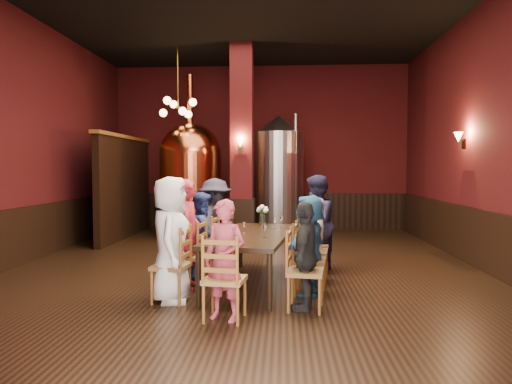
# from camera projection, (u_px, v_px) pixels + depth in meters

# --- Properties ---
(room) EXTENTS (10.00, 10.02, 4.50)m
(room) POSITION_uv_depth(u_px,v_px,m) (244.00, 135.00, 7.64)
(room) COLOR black
(room) RESTS_ON ground
(wainscot_right) EXTENTS (0.08, 9.90, 1.00)m
(wainscot_right) POSITION_uv_depth(u_px,v_px,m) (484.00, 241.00, 7.49)
(wainscot_right) COLOR black
(wainscot_right) RESTS_ON ground
(wainscot_back) EXTENTS (7.90, 0.08, 1.00)m
(wainscot_back) POSITION_uv_depth(u_px,v_px,m) (260.00, 211.00, 12.67)
(wainscot_back) COLOR black
(wainscot_back) RESTS_ON ground
(wainscot_left) EXTENTS (0.08, 9.90, 1.00)m
(wainscot_left) POSITION_uv_depth(u_px,v_px,m) (19.00, 236.00, 7.97)
(wainscot_left) COLOR black
(wainscot_left) RESTS_ON ground
(column) EXTENTS (0.58, 0.58, 4.50)m
(column) POSITION_uv_depth(u_px,v_px,m) (242.00, 144.00, 10.45)
(column) COLOR #430E12
(column) RESTS_ON ground
(partition) EXTENTS (0.22, 3.50, 2.40)m
(partition) POSITION_uv_depth(u_px,v_px,m) (125.00, 188.00, 11.08)
(partition) COLOR black
(partition) RESTS_ON ground
(pendant_cluster) EXTENTS (0.90, 0.90, 1.70)m
(pendant_cluster) POSITION_uv_depth(u_px,v_px,m) (178.00, 108.00, 10.59)
(pendant_cluster) COLOR #A57226
(pendant_cluster) RESTS_ON room
(sconce_wall) EXTENTS (0.20, 0.20, 0.36)m
(sconce_wall) POSITION_uv_depth(u_px,v_px,m) (464.00, 140.00, 8.20)
(sconce_wall) COLOR black
(sconce_wall) RESTS_ON room
(sconce_column) EXTENTS (0.20, 0.20, 0.36)m
(sconce_column) POSITION_uv_depth(u_px,v_px,m) (241.00, 145.00, 10.15)
(sconce_column) COLOR black
(sconce_column) RESTS_ON column
(dining_table) EXTENTS (1.31, 2.51, 0.75)m
(dining_table) POSITION_uv_depth(u_px,v_px,m) (252.00, 238.00, 6.57)
(dining_table) COLOR black
(dining_table) RESTS_ON ground
(chair_0) EXTENTS (0.52, 0.52, 0.92)m
(chair_0) POSITION_uv_depth(u_px,v_px,m) (171.00, 265.00, 5.77)
(chair_0) COLOR brown
(chair_0) RESTS_ON ground
(person_0) EXTENTS (0.60, 0.83, 1.59)m
(person_0) POSITION_uv_depth(u_px,v_px,m) (171.00, 239.00, 5.75)
(person_0) COLOR white
(person_0) RESTS_ON ground
(chair_1) EXTENTS (0.52, 0.52, 0.92)m
(chair_1) POSITION_uv_depth(u_px,v_px,m) (189.00, 256.00, 6.43)
(chair_1) COLOR brown
(chair_1) RESTS_ON ground
(person_1) EXTENTS (0.41, 0.59, 1.54)m
(person_1) POSITION_uv_depth(u_px,v_px,m) (188.00, 234.00, 6.41)
(person_1) COLOR maroon
(person_1) RESTS_ON ground
(chair_2) EXTENTS (0.52, 0.52, 0.92)m
(chair_2) POSITION_uv_depth(u_px,v_px,m) (203.00, 248.00, 7.07)
(chair_2) COLOR brown
(chair_2) RESTS_ON ground
(person_2) EXTENTS (0.39, 0.68, 1.32)m
(person_2) POSITION_uv_depth(u_px,v_px,m) (203.00, 235.00, 7.06)
(person_2) COLOR navy
(person_2) RESTS_ON ground
(chair_3) EXTENTS (0.52, 0.52, 0.92)m
(chair_3) POSITION_uv_depth(u_px,v_px,m) (215.00, 241.00, 7.73)
(chair_3) COLOR brown
(chair_3) RESTS_ON ground
(person_3) EXTENTS (0.59, 1.00, 1.52)m
(person_3) POSITION_uv_depth(u_px,v_px,m) (215.00, 223.00, 7.71)
(person_3) COLOR #211D2B
(person_3) RESTS_ON ground
(chair_4) EXTENTS (0.52, 0.52, 0.92)m
(chair_4) POSITION_uv_depth(u_px,v_px,m) (305.00, 271.00, 5.44)
(chair_4) COLOR brown
(chair_4) RESTS_ON ground
(person_4) EXTENTS (0.48, 0.81, 1.30)m
(person_4) POSITION_uv_depth(u_px,v_px,m) (305.00, 256.00, 5.43)
(person_4) COLOR black
(person_4) RESTS_ON ground
(chair_5) EXTENTS (0.52, 0.52, 0.92)m
(chair_5) POSITION_uv_depth(u_px,v_px,m) (310.00, 260.00, 6.10)
(chair_5) COLOR brown
(chair_5) RESTS_ON ground
(person_5) EXTENTS (0.66, 1.30, 1.34)m
(person_5) POSITION_uv_depth(u_px,v_px,m) (310.00, 245.00, 6.09)
(person_5) COLOR #2F628D
(person_5) RESTS_ON ground
(chair_6) EXTENTS (0.52, 0.52, 0.92)m
(chair_6) POSITION_uv_depth(u_px,v_px,m) (313.00, 251.00, 6.75)
(chair_6) COLOR brown
(chair_6) RESTS_ON ground
(person_6) EXTENTS (0.41, 0.63, 1.28)m
(person_6) POSITION_uv_depth(u_px,v_px,m) (313.00, 239.00, 6.74)
(person_6) COLOR silver
(person_6) RESTS_ON ground
(chair_7) EXTENTS (0.52, 0.52, 0.92)m
(chair_7) POSITION_uv_depth(u_px,v_px,m) (316.00, 244.00, 7.40)
(chair_7) COLOR brown
(chair_7) RESTS_ON ground
(person_7) EXTENTS (0.59, 0.85, 1.58)m
(person_7) POSITION_uv_depth(u_px,v_px,m) (316.00, 224.00, 7.39)
(person_7) COLOR #1C1A35
(person_7) RESTS_ON ground
(chair_8) EXTENTS (0.52, 0.52, 0.92)m
(chair_8) POSITION_uv_depth(u_px,v_px,m) (225.00, 279.00, 5.07)
(chair_8) COLOR brown
(chair_8) RESTS_ON ground
(person_8) EXTENTS (0.58, 0.48, 1.35)m
(person_8) POSITION_uv_depth(u_px,v_px,m) (225.00, 260.00, 5.06)
(person_8) COLOR #B23B4F
(person_8) RESTS_ON ground
(copper_kettle) EXTENTS (1.97, 1.97, 3.94)m
(copper_kettle) POSITION_uv_depth(u_px,v_px,m) (191.00, 179.00, 11.11)
(copper_kettle) COLOR black
(copper_kettle) RESTS_ON ground
(steel_vessel) EXTENTS (1.58, 1.58, 2.99)m
(steel_vessel) POSITION_uv_depth(u_px,v_px,m) (279.00, 176.00, 11.34)
(steel_vessel) COLOR #B2B2B7
(steel_vessel) RESTS_ON ground
(rose_vase) EXTENTS (0.20, 0.20, 0.34)m
(rose_vase) POSITION_uv_depth(u_px,v_px,m) (263.00, 212.00, 7.53)
(rose_vase) COLOR white
(rose_vase) RESTS_ON dining_table
(wine_glass_0) EXTENTS (0.07, 0.07, 0.17)m
(wine_glass_0) POSITION_uv_depth(u_px,v_px,m) (281.00, 222.00, 7.27)
(wine_glass_0) COLOR white
(wine_glass_0) RESTS_ON dining_table
(wine_glass_1) EXTENTS (0.07, 0.07, 0.17)m
(wine_glass_1) POSITION_uv_depth(u_px,v_px,m) (231.00, 227.00, 6.63)
(wine_glass_1) COLOR white
(wine_glass_1) RESTS_ON dining_table
(wine_glass_2) EXTENTS (0.07, 0.07, 0.17)m
(wine_glass_2) POSITION_uv_depth(u_px,v_px,m) (265.00, 231.00, 6.19)
(wine_glass_2) COLOR white
(wine_glass_2) RESTS_ON dining_table
(wine_glass_3) EXTENTS (0.07, 0.07, 0.17)m
(wine_glass_3) POSITION_uv_depth(u_px,v_px,m) (275.00, 223.00, 7.09)
(wine_glass_3) COLOR white
(wine_glass_3) RESTS_ON dining_table
(wine_glass_4) EXTENTS (0.07, 0.07, 0.17)m
(wine_glass_4) POSITION_uv_depth(u_px,v_px,m) (235.00, 237.00, 5.65)
(wine_glass_4) COLOR white
(wine_glass_4) RESTS_ON dining_table
(wine_glass_5) EXTENTS (0.07, 0.07, 0.17)m
(wine_glass_5) POSITION_uv_depth(u_px,v_px,m) (244.00, 228.00, 6.51)
(wine_glass_5) COLOR white
(wine_glass_5) RESTS_ON dining_table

